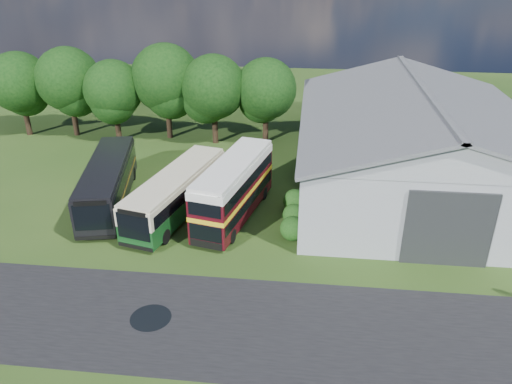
# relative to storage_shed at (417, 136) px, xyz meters

# --- Properties ---
(ground) EXTENTS (120.00, 120.00, 0.00)m
(ground) POSITION_rel_storage_shed_xyz_m (-15.00, -15.98, -4.17)
(ground) COLOR #213D13
(ground) RESTS_ON ground
(asphalt_road) EXTENTS (60.00, 8.00, 0.02)m
(asphalt_road) POSITION_rel_storage_shed_xyz_m (-12.00, -18.98, -4.17)
(asphalt_road) COLOR black
(asphalt_road) RESTS_ON ground
(puddle) EXTENTS (2.20, 2.20, 0.01)m
(puddle) POSITION_rel_storage_shed_xyz_m (-16.50, -18.98, -4.17)
(puddle) COLOR black
(puddle) RESTS_ON ground
(storage_shed) EXTENTS (18.80, 24.80, 8.15)m
(storage_shed) POSITION_rel_storage_shed_xyz_m (0.00, 0.00, 0.00)
(storage_shed) COLOR gray
(storage_shed) RESTS_ON ground
(tree_far_left) EXTENTS (6.12, 6.12, 8.64)m
(tree_far_left) POSITION_rel_storage_shed_xyz_m (-38.00, 8.02, 1.40)
(tree_far_left) COLOR black
(tree_far_left) RESTS_ON ground
(tree_left_a) EXTENTS (6.46, 6.46, 9.12)m
(tree_left_a) POSITION_rel_storage_shed_xyz_m (-33.00, 8.52, 1.71)
(tree_left_a) COLOR black
(tree_left_a) RESTS_ON ground
(tree_left_b) EXTENTS (5.78, 5.78, 8.16)m
(tree_left_b) POSITION_rel_storage_shed_xyz_m (-28.00, 7.52, 1.09)
(tree_left_b) COLOR black
(tree_left_b) RESTS_ON ground
(tree_mid) EXTENTS (6.80, 6.80, 9.60)m
(tree_mid) POSITION_rel_storage_shed_xyz_m (-23.00, 8.82, 2.02)
(tree_mid) COLOR black
(tree_mid) RESTS_ON ground
(tree_right_a) EXTENTS (6.26, 6.26, 8.83)m
(tree_right_a) POSITION_rel_storage_shed_xyz_m (-18.00, 7.82, 1.52)
(tree_right_a) COLOR black
(tree_right_a) RESTS_ON ground
(tree_right_b) EXTENTS (5.98, 5.98, 8.45)m
(tree_right_b) POSITION_rel_storage_shed_xyz_m (-13.00, 8.62, 1.27)
(tree_right_b) COLOR black
(tree_right_b) RESTS_ON ground
(shrub_front) EXTENTS (1.70, 1.70, 1.70)m
(shrub_front) POSITION_rel_storage_shed_xyz_m (-9.40, -9.98, -4.17)
(shrub_front) COLOR #194714
(shrub_front) RESTS_ON ground
(shrub_mid) EXTENTS (1.60, 1.60, 1.60)m
(shrub_mid) POSITION_rel_storage_shed_xyz_m (-9.40, -7.98, -4.17)
(shrub_mid) COLOR #194714
(shrub_mid) RESTS_ON ground
(shrub_back) EXTENTS (1.80, 1.80, 1.80)m
(shrub_back) POSITION_rel_storage_shed_xyz_m (-9.40, -5.98, -4.17)
(shrub_back) COLOR #194714
(shrub_back) RESTS_ON ground
(bus_green_single) EXTENTS (5.30, 11.94, 3.21)m
(bus_green_single) POSITION_rel_storage_shed_xyz_m (-17.98, -7.33, -2.46)
(bus_green_single) COLOR black
(bus_green_single) RESTS_ON ground
(bus_maroon_double) EXTENTS (4.72, 10.46, 4.36)m
(bus_maroon_double) POSITION_rel_storage_shed_xyz_m (-13.75, -7.39, -1.99)
(bus_maroon_double) COLOR black
(bus_maroon_double) RESTS_ON ground
(bus_dark_single) EXTENTS (5.25, 12.35, 3.32)m
(bus_dark_single) POSITION_rel_storage_shed_xyz_m (-23.59, -6.31, -2.40)
(bus_dark_single) COLOR black
(bus_dark_single) RESTS_ON ground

